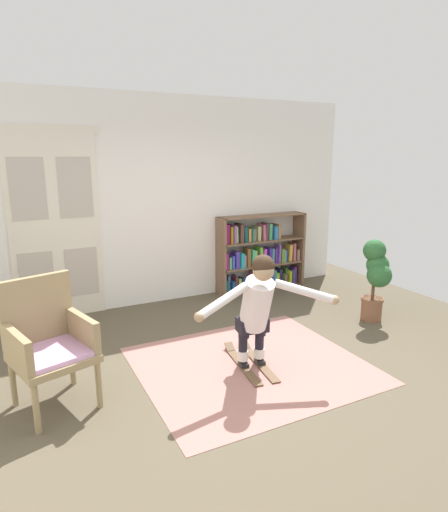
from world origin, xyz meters
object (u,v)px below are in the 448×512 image
Objects in this scene: bookshelf at (259,256)px; skis_pair at (250,362)px; person_skier at (257,303)px; wicker_chair at (48,340)px; potted_plant at (376,273)px.

bookshelf is 1.63× the size of skis_pair.
skis_pair is at bearing 82.25° from person_skier.
wicker_chair is 3.91m from potted_plant.
person_skier is (-0.02, -0.17, 0.70)m from skis_pair.
potted_plant is at bearing 2.53° from wicker_chair.
potted_plant is 2.12m from person_skier.
potted_plant is 2.15m from skis_pair.
skis_pair is at bearing -170.69° from potted_plant.
wicker_chair is 1.88m from person_skier.
skis_pair is 0.64× the size of person_skier.
bookshelf reaches higher than wicker_chair.
bookshelf reaches higher than potted_plant.
potted_plant is 0.75× the size of person_skier.
wicker_chair is 0.78× the size of person_skier.
wicker_chair is at bearing 169.90° from person_skier.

